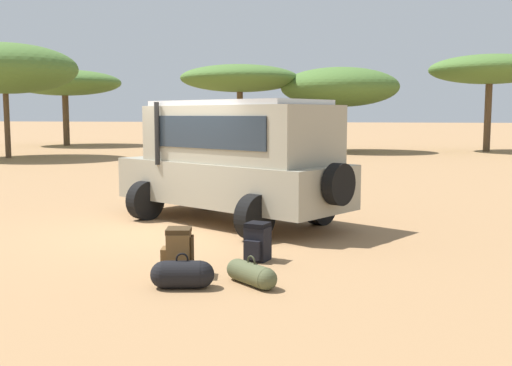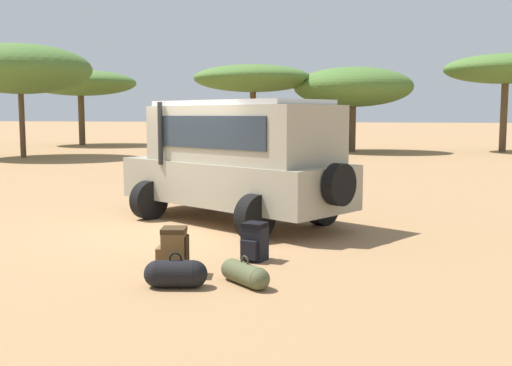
{
  "view_description": "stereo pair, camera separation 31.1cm",
  "coord_description": "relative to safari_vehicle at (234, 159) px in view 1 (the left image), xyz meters",
  "views": [
    {
      "loc": [
        3.97,
        -10.43,
        2.16
      ],
      "look_at": [
        1.71,
        -0.51,
        1.0
      ],
      "focal_mm": 42.0,
      "sensor_mm": 36.0,
      "label": 1
    },
    {
      "loc": [
        4.27,
        -10.36,
        2.16
      ],
      "look_at": [
        1.71,
        -0.51,
        1.0
      ],
      "focal_mm": 42.0,
      "sensor_mm": 36.0,
      "label": 2
    }
  ],
  "objects": [
    {
      "name": "safari_vehicle",
      "position": [
        0.0,
        0.0,
        0.0
      ],
      "size": [
        5.32,
        4.02,
        2.44
      ],
      "color": "gray",
      "rests_on": "ground_plane"
    },
    {
      "name": "acacia_tree_centre_back",
      "position": [
        -5.67,
        22.64,
        2.94
      ],
      "size": [
        6.85,
        7.36,
        5.03
      ],
      "color": "brown",
      "rests_on": "ground_plane"
    },
    {
      "name": "acacia_tree_far_left",
      "position": [
        -19.34,
        26.73,
        3.06
      ],
      "size": [
        7.9,
        7.16,
        5.26
      ],
      "color": "brown",
      "rests_on": "ground_plane"
    },
    {
      "name": "acacia_tree_right_mid",
      "position": [
        -0.01,
        23.9,
        2.45
      ],
      "size": [
        6.89,
        6.15,
        4.9
      ],
      "color": "brown",
      "rests_on": "ground_plane"
    },
    {
      "name": "acacia_tree_far_right",
      "position": [
        8.48,
        25.82,
        3.46
      ],
      "size": [
        6.91,
        5.94,
        5.63
      ],
      "color": "brown",
      "rests_on": "ground_plane"
    },
    {
      "name": "acacia_tree_left_mid",
      "position": [
        -15.7,
        14.96,
        3.13
      ],
      "size": [
        7.13,
        6.84,
        5.66
      ],
      "color": "brown",
      "rests_on": "ground_plane"
    },
    {
      "name": "backpack_cluster_center",
      "position": [
        0.28,
        -4.02,
        -0.98
      ],
      "size": [
        0.47,
        0.43,
        0.65
      ],
      "color": "brown",
      "rests_on": "ground_plane"
    },
    {
      "name": "duffel_bag_low_black_case",
      "position": [
        1.34,
        -4.24,
        -1.15
      ],
      "size": [
        0.75,
        0.66,
        0.38
      ],
      "color": "#4C5133",
      "rests_on": "ground_plane"
    },
    {
      "name": "duffel_bag_soft_canvas",
      "position": [
        0.53,
        -4.57,
        -1.12
      ],
      "size": [
        0.79,
        0.45,
        0.45
      ],
      "color": "black",
      "rests_on": "ground_plane"
    },
    {
      "name": "backpack_beside_front_wheel",
      "position": [
        1.13,
        -2.96,
        -1.02
      ],
      "size": [
        0.39,
        0.45,
        0.57
      ],
      "color": "black",
      "rests_on": "ground_plane"
    },
    {
      "name": "ground_plane",
      "position": [
        -0.92,
        -1.07,
        -1.29
      ],
      "size": [
        320.0,
        320.0,
        0.0
      ],
      "primitive_type": "plane",
      "color": "#9E754C"
    }
  ]
}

